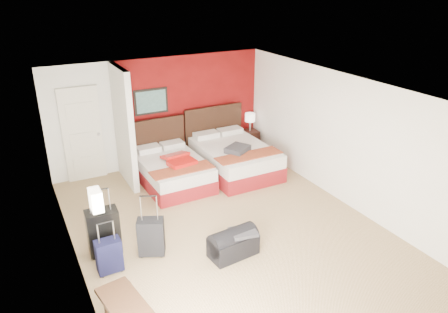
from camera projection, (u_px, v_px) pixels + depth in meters
ground at (226, 228)px, 7.58m from camera, size 6.50×6.50×0.00m
room_walls at (120, 149)px, 7.65m from camera, size 5.02×6.52×2.50m
red_accent_panel at (190, 108)px, 10.05m from camera, size 3.50×0.04×2.50m
partition_wall at (124, 127)px, 8.80m from camera, size 0.12×1.20×2.50m
entry_door at (83, 134)px, 9.05m from camera, size 0.82×0.06×2.05m
bed_left at (173, 172)px, 9.08m from camera, size 1.30×1.83×0.54m
bed_right at (235, 159)px, 9.65m from camera, size 1.45×2.06×0.61m
red_suitcase_open at (178, 159)px, 8.92m from camera, size 0.65×0.82×0.09m
jacket_bundle at (238, 149)px, 9.22m from camera, size 0.63×0.60×0.12m
nightstand at (250, 141)px, 10.81m from camera, size 0.39×0.39×0.54m
table_lamp at (250, 122)px, 10.62m from camera, size 0.30×0.30×0.45m
suitcase_black at (104, 233)px, 6.76m from camera, size 0.51×0.34×0.75m
suitcase_charcoal at (151, 238)px, 6.75m from camera, size 0.48×0.40×0.61m
suitcase_navy at (109, 257)px, 6.36m from camera, size 0.38×0.23×0.52m
duffel_bag at (233, 245)px, 6.78m from camera, size 0.80×0.48×0.39m
jacket_draped at (243, 232)px, 6.71m from camera, size 0.45×0.40×0.05m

